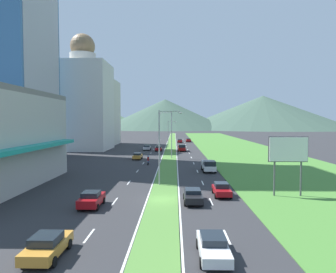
# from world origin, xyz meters

# --- Properties ---
(ground_plane) EXTENTS (600.00, 600.00, 0.00)m
(ground_plane) POSITION_xyz_m (0.00, 0.00, 0.00)
(ground_plane) COLOR #2D2D30
(grass_median) EXTENTS (3.20, 240.00, 0.06)m
(grass_median) POSITION_xyz_m (0.00, 60.00, 0.03)
(grass_median) COLOR #518438
(grass_median) RESTS_ON ground_plane
(grass_verge_right) EXTENTS (24.00, 240.00, 0.06)m
(grass_verge_right) POSITION_xyz_m (20.60, 60.00, 0.03)
(grass_verge_right) COLOR #477F33
(grass_verge_right) RESTS_ON ground_plane
(lane_dash_left_1) EXTENTS (0.16, 2.80, 0.01)m
(lane_dash_left_1) POSITION_xyz_m (-5.10, -10.29, 0.01)
(lane_dash_left_1) COLOR silver
(lane_dash_left_1) RESTS_ON ground_plane
(lane_dash_left_2) EXTENTS (0.16, 2.80, 0.01)m
(lane_dash_left_2) POSITION_xyz_m (-5.10, -0.59, 0.01)
(lane_dash_left_2) COLOR silver
(lane_dash_left_2) RESTS_ON ground_plane
(lane_dash_left_3) EXTENTS (0.16, 2.80, 0.01)m
(lane_dash_left_3) POSITION_xyz_m (-5.10, 9.12, 0.01)
(lane_dash_left_3) COLOR silver
(lane_dash_left_3) RESTS_ON ground_plane
(lane_dash_left_4) EXTENTS (0.16, 2.80, 0.01)m
(lane_dash_left_4) POSITION_xyz_m (-5.10, 18.83, 0.01)
(lane_dash_left_4) COLOR silver
(lane_dash_left_4) RESTS_ON ground_plane
(lane_dash_left_5) EXTENTS (0.16, 2.80, 0.01)m
(lane_dash_left_5) POSITION_xyz_m (-5.10, 28.54, 0.01)
(lane_dash_left_5) COLOR silver
(lane_dash_left_5) RESTS_ON ground_plane
(lane_dash_left_6) EXTENTS (0.16, 2.80, 0.01)m
(lane_dash_left_6) POSITION_xyz_m (-5.10, 38.24, 0.01)
(lane_dash_left_6) COLOR silver
(lane_dash_left_6) RESTS_ON ground_plane
(lane_dash_left_7) EXTENTS (0.16, 2.80, 0.01)m
(lane_dash_left_7) POSITION_xyz_m (-5.10, 47.95, 0.01)
(lane_dash_left_7) COLOR silver
(lane_dash_left_7) RESTS_ON ground_plane
(lane_dash_left_8) EXTENTS (0.16, 2.80, 0.01)m
(lane_dash_left_8) POSITION_xyz_m (-5.10, 57.66, 0.01)
(lane_dash_left_8) COLOR silver
(lane_dash_left_8) RESTS_ON ground_plane
(lane_dash_left_9) EXTENTS (0.16, 2.80, 0.01)m
(lane_dash_left_9) POSITION_xyz_m (-5.10, 67.37, 0.01)
(lane_dash_left_9) COLOR silver
(lane_dash_left_9) RESTS_ON ground_plane
(lane_dash_left_10) EXTENTS (0.16, 2.80, 0.01)m
(lane_dash_left_10) POSITION_xyz_m (-5.10, 77.07, 0.01)
(lane_dash_left_10) COLOR silver
(lane_dash_left_10) RESTS_ON ground_plane
(lane_dash_left_11) EXTENTS (0.16, 2.80, 0.01)m
(lane_dash_left_11) POSITION_xyz_m (-5.10, 86.78, 0.01)
(lane_dash_left_11) COLOR silver
(lane_dash_left_11) RESTS_ON ground_plane
(lane_dash_left_12) EXTENTS (0.16, 2.80, 0.01)m
(lane_dash_left_12) POSITION_xyz_m (-5.10, 96.49, 0.01)
(lane_dash_left_12) COLOR silver
(lane_dash_left_12) RESTS_ON ground_plane
(lane_dash_left_13) EXTENTS (0.16, 2.80, 0.01)m
(lane_dash_left_13) POSITION_xyz_m (-5.10, 106.19, 0.01)
(lane_dash_left_13) COLOR silver
(lane_dash_left_13) RESTS_ON ground_plane
(lane_dash_right_1) EXTENTS (0.16, 2.80, 0.01)m
(lane_dash_right_1) POSITION_xyz_m (5.10, -10.29, 0.01)
(lane_dash_right_1) COLOR silver
(lane_dash_right_1) RESTS_ON ground_plane
(lane_dash_right_2) EXTENTS (0.16, 2.80, 0.01)m
(lane_dash_right_2) POSITION_xyz_m (5.10, -0.59, 0.01)
(lane_dash_right_2) COLOR silver
(lane_dash_right_2) RESTS_ON ground_plane
(lane_dash_right_3) EXTENTS (0.16, 2.80, 0.01)m
(lane_dash_right_3) POSITION_xyz_m (5.10, 9.12, 0.01)
(lane_dash_right_3) COLOR silver
(lane_dash_right_3) RESTS_ON ground_plane
(lane_dash_right_4) EXTENTS (0.16, 2.80, 0.01)m
(lane_dash_right_4) POSITION_xyz_m (5.10, 18.83, 0.01)
(lane_dash_right_4) COLOR silver
(lane_dash_right_4) RESTS_ON ground_plane
(lane_dash_right_5) EXTENTS (0.16, 2.80, 0.01)m
(lane_dash_right_5) POSITION_xyz_m (5.10, 28.54, 0.01)
(lane_dash_right_5) COLOR silver
(lane_dash_right_5) RESTS_ON ground_plane
(lane_dash_right_6) EXTENTS (0.16, 2.80, 0.01)m
(lane_dash_right_6) POSITION_xyz_m (5.10, 38.24, 0.01)
(lane_dash_right_6) COLOR silver
(lane_dash_right_6) RESTS_ON ground_plane
(lane_dash_right_7) EXTENTS (0.16, 2.80, 0.01)m
(lane_dash_right_7) POSITION_xyz_m (5.10, 47.95, 0.01)
(lane_dash_right_7) COLOR silver
(lane_dash_right_7) RESTS_ON ground_plane
(lane_dash_right_8) EXTENTS (0.16, 2.80, 0.01)m
(lane_dash_right_8) POSITION_xyz_m (5.10, 57.66, 0.01)
(lane_dash_right_8) COLOR silver
(lane_dash_right_8) RESTS_ON ground_plane
(lane_dash_right_9) EXTENTS (0.16, 2.80, 0.01)m
(lane_dash_right_9) POSITION_xyz_m (5.10, 67.37, 0.01)
(lane_dash_right_9) COLOR silver
(lane_dash_right_9) RESTS_ON ground_plane
(lane_dash_right_10) EXTENTS (0.16, 2.80, 0.01)m
(lane_dash_right_10) POSITION_xyz_m (5.10, 77.07, 0.01)
(lane_dash_right_10) COLOR silver
(lane_dash_right_10) RESTS_ON ground_plane
(lane_dash_right_11) EXTENTS (0.16, 2.80, 0.01)m
(lane_dash_right_11) POSITION_xyz_m (5.10, 86.78, 0.01)
(lane_dash_right_11) COLOR silver
(lane_dash_right_11) RESTS_ON ground_plane
(lane_dash_right_12) EXTENTS (0.16, 2.80, 0.01)m
(lane_dash_right_12) POSITION_xyz_m (5.10, 96.49, 0.01)
(lane_dash_right_12) COLOR silver
(lane_dash_right_12) RESTS_ON ground_plane
(lane_dash_right_13) EXTENTS (0.16, 2.80, 0.01)m
(lane_dash_right_13) POSITION_xyz_m (5.10, 106.19, 0.01)
(lane_dash_right_13) COLOR silver
(lane_dash_right_13) RESTS_ON ground_plane
(edge_line_median_left) EXTENTS (0.16, 240.00, 0.01)m
(edge_line_median_left) POSITION_xyz_m (-1.75, 60.00, 0.01)
(edge_line_median_left) COLOR silver
(edge_line_median_left) RESTS_ON ground_plane
(edge_line_median_right) EXTENTS (0.16, 240.00, 0.01)m
(edge_line_median_right) POSITION_xyz_m (1.75, 60.00, 0.01)
(edge_line_median_right) COLOR silver
(edge_line_median_right) RESTS_ON ground_plane
(domed_building) EXTENTS (15.21, 15.21, 34.16)m
(domed_building) POSITION_xyz_m (-25.91, 57.52, 14.15)
(domed_building) COLOR silver
(domed_building) RESTS_ON ground_plane
(midrise_colored) EXTENTS (17.08, 17.08, 23.02)m
(midrise_colored) POSITION_xyz_m (-28.26, 76.28, 11.51)
(midrise_colored) COLOR beige
(midrise_colored) RESTS_ON ground_plane
(hill_far_left) EXTENTS (174.09, 174.09, 33.38)m
(hill_far_left) POSITION_xyz_m (-108.84, 295.76, 16.69)
(hill_far_left) COLOR #47664C
(hill_far_left) RESTS_ON ground_plane
(hill_far_center) EXTENTS (136.50, 136.50, 31.42)m
(hill_far_center) POSITION_xyz_m (-8.82, 287.38, 15.71)
(hill_far_center) COLOR #3D5647
(hill_far_center) RESTS_ON ground_plane
(hill_far_right) EXTENTS (181.86, 181.86, 35.87)m
(hill_far_right) POSITION_xyz_m (96.75, 299.25, 17.94)
(hill_far_right) COLOR #3D5647
(hill_far_right) RESTS_ON ground_plane
(street_lamp_near) EXTENTS (3.11, 0.47, 9.94)m
(street_lamp_near) POSITION_xyz_m (-0.47, 7.56, 5.70)
(street_lamp_near) COLOR #99999E
(street_lamp_near) RESTS_ON ground_plane
(street_lamp_mid) EXTENTS (3.03, 0.47, 10.57)m
(street_lamp_mid) POSITION_xyz_m (0.24, 36.53, 6.01)
(street_lamp_mid) COLOR #99999E
(street_lamp_mid) RESTS_ON ground_plane
(street_lamp_far) EXTENTS (2.87, 0.28, 8.53)m
(street_lamp_far) POSITION_xyz_m (-0.58, 65.42, 4.95)
(street_lamp_far) COLOR #99999E
(street_lamp_far) RESTS_ON ground_plane
(billboard_roadside) EXTENTS (4.45, 0.28, 6.80)m
(billboard_roadside) POSITION_xyz_m (14.01, 1.91, 5.02)
(billboard_roadside) COLOR #4C4C51
(billboard_roadside) RESTS_ON ground_plane
(car_0) EXTENTS (2.03, 4.20, 1.49)m
(car_0) POSITION_xyz_m (-6.69, -13.91, 0.76)
(car_0) COLOR #C6842D
(car_0) RESTS_ON ground_plane
(car_1) EXTENTS (1.93, 4.22, 1.38)m
(car_1) POSITION_xyz_m (3.27, 86.38, 0.72)
(car_1) COLOR maroon
(car_1) RESTS_ON ground_plane
(car_2) EXTENTS (2.01, 4.01, 1.57)m
(car_2) POSITION_xyz_m (-6.98, -2.82, 0.80)
(car_2) COLOR maroon
(car_2) RESTS_ON ground_plane
(car_3) EXTENTS (2.02, 4.02, 1.49)m
(car_3) POSITION_xyz_m (-6.84, 55.83, 0.76)
(car_3) COLOR silver
(car_3) RESTS_ON ground_plane
(car_4) EXTENTS (2.00, 4.79, 1.40)m
(car_4) POSITION_xyz_m (6.84, 91.22, 0.74)
(car_4) COLOR maroon
(car_4) RESTS_ON ground_plane
(car_5) EXTENTS (1.90, 4.46, 1.37)m
(car_5) POSITION_xyz_m (3.65, -13.67, 0.72)
(car_5) COLOR silver
(car_5) RESTS_ON ground_plane
(car_6) EXTENTS (1.90, 4.04, 1.48)m
(car_6) POSITION_xyz_m (6.58, 2.00, 0.75)
(car_6) COLOR maroon
(car_6) RESTS_ON ground_plane
(car_7) EXTENTS (1.96, 4.40, 1.39)m
(car_7) POSITION_xyz_m (3.16, -0.88, 0.73)
(car_7) COLOR black
(car_7) RESTS_ON ground_plane
(car_8) EXTENTS (1.96, 4.26, 1.44)m
(car_8) POSITION_xyz_m (-7.03, 34.62, 0.75)
(car_8) COLOR #C6842D
(car_8) RESTS_ON ground_plane
(car_9) EXTENTS (1.87, 4.13, 1.43)m
(car_9) POSITION_xyz_m (-3.35, 53.38, 0.74)
(car_9) COLOR maroon
(car_9) RESTS_ON ground_plane
(pickup_truck_0) EXTENTS (2.18, 5.40, 2.00)m
(pickup_truck_0) POSITION_xyz_m (3.25, 52.53, 0.98)
(pickup_truck_0) COLOR maroon
(pickup_truck_0) RESTS_ON ground_plane
(pickup_truck_1) EXTENTS (2.18, 5.40, 2.00)m
(pickup_truck_1) POSITION_xyz_m (6.96, 18.42, 0.98)
(pickup_truck_1) COLOR silver
(pickup_truck_1) RESTS_ON ground_plane
(motorcycle_rider) EXTENTS (0.36, 2.00, 1.80)m
(motorcycle_rider) POSITION_xyz_m (-3.93, 26.27, 0.75)
(motorcycle_rider) COLOR black
(motorcycle_rider) RESTS_ON ground_plane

